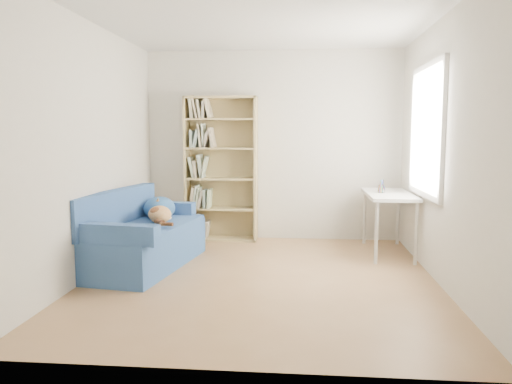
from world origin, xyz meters
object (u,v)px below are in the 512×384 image
bookshelf (221,175)px  desk (389,199)px  sofa (142,236)px  pen_cup (381,188)px

bookshelf → desk: (2.16, -0.61, -0.23)m
sofa → bookshelf: 1.69m
bookshelf → desk: 2.26m
sofa → bookshelf: size_ratio=0.93×
desk → pen_cup: (-0.09, 0.02, 0.14)m
desk → pen_cup: size_ratio=7.11×
bookshelf → desk: bookshelf is taller
sofa → pen_cup: 2.90m
sofa → desk: 2.96m
sofa → pen_cup: size_ratio=11.13×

